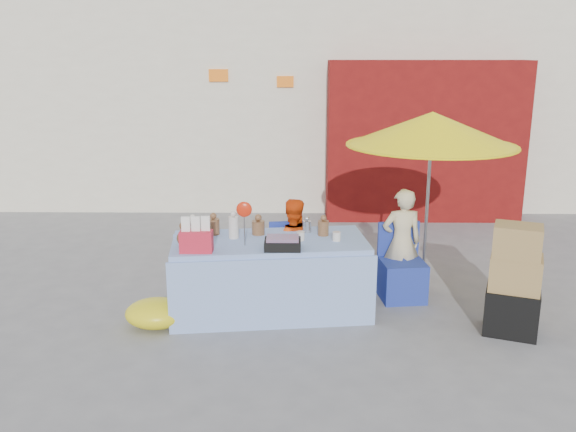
{
  "coord_description": "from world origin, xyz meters",
  "views": [
    {
      "loc": [
        0.08,
        -5.79,
        2.73
      ],
      "look_at": [
        -0.0,
        0.6,
        1.0
      ],
      "focal_mm": 38.0,
      "sensor_mm": 36.0,
      "label": 1
    }
  ],
  "objects_px": {
    "market_table": "(269,275)",
    "umbrella": "(432,130)",
    "vendor_beige": "(401,242)",
    "chair_left": "(292,276)",
    "chair_right": "(402,277)",
    "box_stack": "(514,284)",
    "vendor_orange": "(292,247)"
  },
  "relations": [
    {
      "from": "market_table",
      "to": "box_stack",
      "type": "xyz_separation_m",
      "value": [
        2.44,
        -0.51,
        0.11
      ]
    },
    {
      "from": "vendor_beige",
      "to": "chair_right",
      "type": "bearing_deg",
      "value": 82.4
    },
    {
      "from": "chair_right",
      "to": "umbrella",
      "type": "xyz_separation_m",
      "value": [
        0.3,
        0.28,
        1.64
      ]
    },
    {
      "from": "chair_right",
      "to": "box_stack",
      "type": "distance_m",
      "value": 1.31
    },
    {
      "from": "chair_right",
      "to": "box_stack",
      "type": "xyz_separation_m",
      "value": [
        0.95,
        -0.87,
        0.26
      ]
    },
    {
      "from": "chair_right",
      "to": "vendor_orange",
      "type": "distance_m",
      "value": 1.29
    },
    {
      "from": "market_table",
      "to": "vendor_beige",
      "type": "bearing_deg",
      "value": 11.77
    },
    {
      "from": "chair_left",
      "to": "box_stack",
      "type": "xyz_separation_m",
      "value": [
        2.2,
        -0.87,
        0.26
      ]
    },
    {
      "from": "chair_right",
      "to": "umbrella",
      "type": "height_order",
      "value": "umbrella"
    },
    {
      "from": "chair_left",
      "to": "chair_right",
      "type": "bearing_deg",
      "value": -6.8
    },
    {
      "from": "chair_left",
      "to": "box_stack",
      "type": "distance_m",
      "value": 2.38
    },
    {
      "from": "chair_left",
      "to": "chair_right",
      "type": "distance_m",
      "value": 1.25
    },
    {
      "from": "chair_right",
      "to": "umbrella",
      "type": "relative_size",
      "value": 0.41
    },
    {
      "from": "market_table",
      "to": "box_stack",
      "type": "height_order",
      "value": "market_table"
    },
    {
      "from": "umbrella",
      "to": "box_stack",
      "type": "height_order",
      "value": "umbrella"
    },
    {
      "from": "umbrella",
      "to": "vendor_orange",
      "type": "bearing_deg",
      "value": -174.47
    },
    {
      "from": "vendor_beige",
      "to": "market_table",
      "type": "bearing_deg",
      "value": 11.71
    },
    {
      "from": "umbrella",
      "to": "box_stack",
      "type": "xyz_separation_m",
      "value": [
        0.64,
        -1.16,
        -1.37
      ]
    },
    {
      "from": "box_stack",
      "to": "vendor_beige",
      "type": "bearing_deg",
      "value": 133.16
    },
    {
      "from": "market_table",
      "to": "vendor_orange",
      "type": "height_order",
      "value": "market_table"
    },
    {
      "from": "market_table",
      "to": "umbrella",
      "type": "relative_size",
      "value": 1.05
    },
    {
      "from": "vendor_beige",
      "to": "vendor_orange",
      "type": "bearing_deg",
      "value": -6.8
    },
    {
      "from": "vendor_beige",
      "to": "umbrella",
      "type": "relative_size",
      "value": 0.6
    },
    {
      "from": "vendor_orange",
      "to": "box_stack",
      "type": "relative_size",
      "value": 1.01
    },
    {
      "from": "umbrella",
      "to": "chair_right",
      "type": "bearing_deg",
      "value": -136.71
    },
    {
      "from": "vendor_orange",
      "to": "umbrella",
      "type": "relative_size",
      "value": 0.54
    },
    {
      "from": "market_table",
      "to": "chair_right",
      "type": "height_order",
      "value": "market_table"
    },
    {
      "from": "box_stack",
      "to": "market_table",
      "type": "bearing_deg",
      "value": 168.25
    },
    {
      "from": "umbrella",
      "to": "box_stack",
      "type": "bearing_deg",
      "value": -60.89
    },
    {
      "from": "vendor_orange",
      "to": "vendor_beige",
      "type": "distance_m",
      "value": 1.25
    },
    {
      "from": "box_stack",
      "to": "vendor_orange",
      "type": "bearing_deg",
      "value": 155.36
    },
    {
      "from": "market_table",
      "to": "umbrella",
      "type": "xyz_separation_m",
      "value": [
        1.79,
        0.65,
        1.48
      ]
    }
  ]
}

